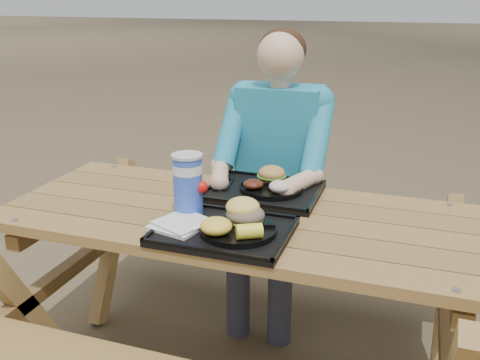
% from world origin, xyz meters
% --- Properties ---
extents(picnic_table, '(1.80, 1.49, 0.75)m').
position_xyz_m(picnic_table, '(0.00, 0.00, 0.38)').
color(picnic_table, '#999999').
rests_on(picnic_table, ground).
extents(tray_near, '(0.45, 0.35, 0.02)m').
position_xyz_m(tray_near, '(0.01, -0.20, 0.76)').
color(tray_near, black).
rests_on(tray_near, picnic_table).
extents(tray_far, '(0.45, 0.35, 0.02)m').
position_xyz_m(tray_far, '(0.03, 0.21, 0.76)').
color(tray_far, black).
rests_on(tray_far, picnic_table).
extents(plate_near, '(0.26, 0.26, 0.02)m').
position_xyz_m(plate_near, '(0.07, -0.21, 0.78)').
color(plate_near, black).
rests_on(plate_near, tray_near).
extents(plate_far, '(0.26, 0.26, 0.02)m').
position_xyz_m(plate_far, '(0.06, 0.22, 0.78)').
color(plate_far, black).
rests_on(plate_far, tray_far).
extents(napkin_stack, '(0.20, 0.20, 0.02)m').
position_xyz_m(napkin_stack, '(-0.14, -0.23, 0.78)').
color(napkin_stack, silver).
rests_on(napkin_stack, tray_near).
extents(soda_cup, '(0.11, 0.11, 0.21)m').
position_xyz_m(soda_cup, '(-0.16, -0.11, 0.88)').
color(soda_cup, '#193DC1').
rests_on(soda_cup, tray_near).
extents(condiment_bbq, '(0.05, 0.05, 0.03)m').
position_xyz_m(condiment_bbq, '(0.01, -0.07, 0.79)').
color(condiment_bbq, black).
rests_on(condiment_bbq, tray_near).
extents(condiment_mustard, '(0.05, 0.05, 0.03)m').
position_xyz_m(condiment_mustard, '(0.08, -0.07, 0.79)').
color(condiment_mustard, yellow).
rests_on(condiment_mustard, tray_near).
extents(sandwich, '(0.12, 0.12, 0.13)m').
position_xyz_m(sandwich, '(0.07, -0.16, 0.85)').
color(sandwich, '#EEC954').
rests_on(sandwich, plate_near).
extents(mac_cheese, '(0.11, 0.11, 0.05)m').
position_xyz_m(mac_cheese, '(0.01, -0.28, 0.82)').
color(mac_cheese, yellow).
rests_on(mac_cheese, plate_near).
extents(corn_cob, '(0.11, 0.11, 0.05)m').
position_xyz_m(corn_cob, '(0.13, -0.28, 0.81)').
color(corn_cob, '#FFF435').
rests_on(corn_cob, plate_near).
extents(cutlery_far, '(0.04, 0.15, 0.01)m').
position_xyz_m(cutlery_far, '(-0.13, 0.22, 0.77)').
color(cutlery_far, black).
rests_on(cutlery_far, tray_far).
extents(burger, '(0.11, 0.11, 0.10)m').
position_xyz_m(burger, '(0.05, 0.27, 0.84)').
color(burger, '#BA8041').
rests_on(burger, plate_far).
extents(baked_beans, '(0.08, 0.08, 0.04)m').
position_xyz_m(baked_beans, '(0.00, 0.16, 0.81)').
color(baked_beans, '#4B1E0F').
rests_on(baked_beans, plate_far).
extents(potato_salad, '(0.09, 0.09, 0.05)m').
position_xyz_m(potato_salad, '(0.11, 0.16, 0.81)').
color(potato_salad, beige).
rests_on(potato_salad, plate_far).
extents(diner, '(0.48, 0.84, 1.28)m').
position_xyz_m(diner, '(-0.01, 0.59, 0.64)').
color(diner, '#1AACBA').
rests_on(diner, ground).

